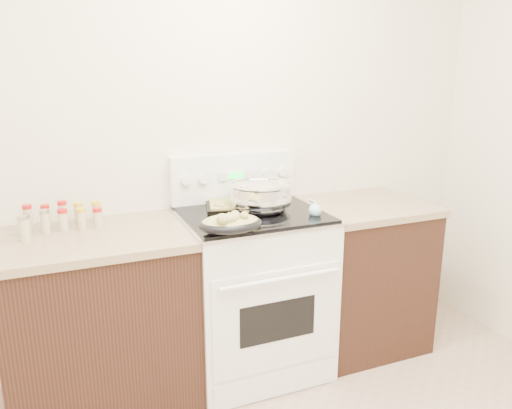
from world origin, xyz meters
name	(u,v)px	position (x,y,z in m)	size (l,w,h in m)	color
room_shell	(345,66)	(0.00, 0.00, 1.70)	(4.10, 3.60, 2.75)	silver
counter_left	(102,319)	(-0.48, 1.43, 0.46)	(0.93, 0.67, 0.92)	black
counter_right	(360,273)	(1.08, 1.43, 0.46)	(0.73, 0.67, 0.92)	black
kitchen_range	(252,288)	(0.35, 1.42, 0.49)	(0.78, 0.73, 1.22)	white
mixing_bowl	(261,197)	(0.40, 1.43, 1.02)	(0.42, 0.42, 0.20)	silver
roasting_pan	(230,223)	(0.12, 1.14, 0.99)	(0.33, 0.24, 0.12)	black
baking_sheet	(240,205)	(0.32, 1.53, 0.96)	(0.42, 0.35, 0.06)	black
wooden_spoon	(232,217)	(0.21, 1.35, 0.95)	(0.06, 0.25, 0.04)	tan
blue_ladle	(315,209)	(0.64, 1.25, 0.97)	(0.12, 0.25, 0.09)	#9FD2ED
spice_jars	(59,218)	(-0.63, 1.57, 0.98)	(0.39, 0.24, 0.13)	#BFB28C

